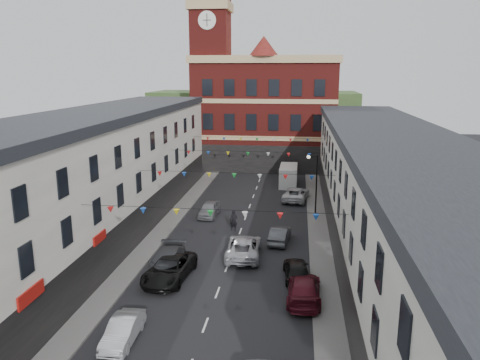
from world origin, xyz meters
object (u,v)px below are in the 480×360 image
at_px(car_right_f, 296,194).
at_px(white_van, 288,176).
at_px(pedestrian, 234,221).
at_px(car_left_c, 169,269).
at_px(car_right_d, 297,270).
at_px(moving_car, 244,247).
at_px(car_right_e, 280,235).
at_px(car_left_b, 123,331).
at_px(car_left_e, 209,209).
at_px(car_left_d, 166,263).
at_px(car_right_c, 304,289).
at_px(street_lamp, 314,176).

bearing_deg(car_right_f, white_van, -73.85).
height_order(car_right_f, pedestrian, pedestrian).
relative_size(car_left_c, car_right_d, 1.33).
distance_m(car_right_d, moving_car, 5.45).
relative_size(car_right_d, car_right_e, 1.03).
bearing_deg(car_right_f, car_left_b, 81.13).
relative_size(car_left_b, car_left_e, 0.93).
bearing_deg(car_left_d, car_left_c, -64.40).
height_order(car_left_c, car_right_c, car_left_c).
bearing_deg(car_right_f, car_right_e, 92.74).
xyz_separation_m(car_right_f, moving_car, (-3.85, -16.65, 0.03)).
xyz_separation_m(car_right_d, white_van, (-1.25, 27.33, 0.50)).
bearing_deg(car_right_e, street_lamp, -102.75).
bearing_deg(street_lamp, white_van, 102.96).
bearing_deg(car_left_d, white_van, 71.14).
bearing_deg(car_right_d, moving_car, -47.31).
distance_m(car_left_d, car_right_f, 22.33).
xyz_separation_m(car_left_c, car_right_d, (8.65, 1.06, -0.06)).
height_order(street_lamp, car_right_d, street_lamp).
distance_m(street_lamp, car_right_d, 15.78).
xyz_separation_m(car_left_d, pedestrian, (3.42, 9.70, 0.12)).
bearing_deg(moving_car, car_left_c, 43.22).
distance_m(car_left_b, car_left_c, 7.71).
xyz_separation_m(car_right_c, moving_car, (-4.54, 6.48, 0.02)).
bearing_deg(car_left_e, car_right_e, -39.94).
xyz_separation_m(car_right_e, pedestrian, (-4.22, 2.43, 0.27)).
bearing_deg(street_lamp, car_right_e, -109.45).
bearing_deg(car_left_b, car_left_e, 88.04).
height_order(street_lamp, car_left_b, street_lamp).
relative_size(car_left_e, car_right_e, 1.03).
bearing_deg(car_right_f, car_left_d, 74.61).
distance_m(car_right_c, moving_car, 7.91).
bearing_deg(car_left_b, white_van, 76.85).
relative_size(car_left_e, pedestrian, 2.23).
height_order(car_right_e, pedestrian, pedestrian).
bearing_deg(car_left_b, car_right_d, 43.16).
height_order(car_left_e, moving_car, moving_car).
relative_size(car_right_e, car_right_f, 0.76).
xyz_separation_m(car_left_c, moving_car, (4.56, 4.66, -0.00)).
xyz_separation_m(car_left_d, car_right_e, (7.64, 7.27, -0.14)).
height_order(car_left_c, white_van, white_van).
relative_size(car_left_d, pedestrian, 2.99).
bearing_deg(moving_car, street_lamp, -117.76).
height_order(car_right_d, pedestrian, pedestrian).
bearing_deg(car_right_d, car_left_c, 1.08).
xyz_separation_m(car_left_d, car_right_f, (8.86, 20.50, -0.07)).
height_order(car_left_c, car_left_d, car_left_d).
bearing_deg(car_left_c, car_right_f, 73.52).
distance_m(car_left_c, car_right_d, 8.71).
bearing_deg(pedestrian, moving_car, -69.27).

